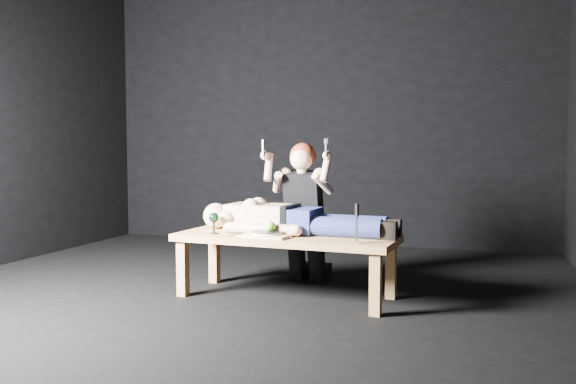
{
  "coord_description": "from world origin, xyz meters",
  "views": [
    {
      "loc": [
        1.59,
        -4.0,
        1.05
      ],
      "look_at": [
        0.35,
        0.05,
        0.75
      ],
      "focal_mm": 37.19,
      "sensor_mm": 36.0,
      "label": 1
    }
  ],
  "objects_px": {
    "lying_man": "(297,216)",
    "carving_knife": "(357,223)",
    "serving_tray": "(267,235)",
    "table": "(286,266)",
    "goblet": "(214,223)",
    "kneeling_woman": "(306,211)"
  },
  "relations": [
    {
      "from": "table",
      "to": "lying_man",
      "type": "bearing_deg",
      "value": 67.18
    },
    {
      "from": "serving_tray",
      "to": "carving_knife",
      "type": "xyz_separation_m",
      "value": [
        0.64,
        -0.1,
        0.12
      ]
    },
    {
      "from": "lying_man",
      "to": "goblet",
      "type": "relative_size",
      "value": 9.48
    },
    {
      "from": "table",
      "to": "kneeling_woman",
      "type": "distance_m",
      "value": 0.64
    },
    {
      "from": "carving_knife",
      "to": "kneeling_woman",
      "type": "bearing_deg",
      "value": 129.71
    },
    {
      "from": "table",
      "to": "lying_man",
      "type": "xyz_separation_m",
      "value": [
        0.05,
        0.1,
        0.35
      ]
    },
    {
      "from": "serving_tray",
      "to": "kneeling_woman",
      "type": "bearing_deg",
      "value": 82.58
    },
    {
      "from": "table",
      "to": "goblet",
      "type": "distance_m",
      "value": 0.6
    },
    {
      "from": "table",
      "to": "goblet",
      "type": "bearing_deg",
      "value": -163.57
    },
    {
      "from": "table",
      "to": "carving_knife",
      "type": "xyz_separation_m",
      "value": [
        0.55,
        -0.24,
        0.35
      ]
    },
    {
      "from": "lying_man",
      "to": "carving_knife",
      "type": "xyz_separation_m",
      "value": [
        0.5,
        -0.34,
        0.01
      ]
    },
    {
      "from": "carving_knife",
      "to": "lying_man",
      "type": "bearing_deg",
      "value": 150.11
    },
    {
      "from": "table",
      "to": "carving_knife",
      "type": "bearing_deg",
      "value": -19.02
    },
    {
      "from": "lying_man",
      "to": "carving_knife",
      "type": "bearing_deg",
      "value": -29.89
    },
    {
      "from": "table",
      "to": "serving_tray",
      "type": "bearing_deg",
      "value": -118.6
    },
    {
      "from": "lying_man",
      "to": "serving_tray",
      "type": "height_order",
      "value": "lying_man"
    },
    {
      "from": "kneeling_woman",
      "to": "carving_knife",
      "type": "xyz_separation_m",
      "value": [
        0.55,
        -0.79,
        0.01
      ]
    },
    {
      "from": "lying_man",
      "to": "carving_knife",
      "type": "distance_m",
      "value": 0.61
    },
    {
      "from": "lying_man",
      "to": "kneeling_woman",
      "type": "bearing_deg",
      "value": 101.49
    },
    {
      "from": "table",
      "to": "carving_knife",
      "type": "distance_m",
      "value": 0.7
    },
    {
      "from": "serving_tray",
      "to": "carving_knife",
      "type": "bearing_deg",
      "value": -8.95
    },
    {
      "from": "goblet",
      "to": "carving_knife",
      "type": "xyz_separation_m",
      "value": [
        1.06,
        -0.13,
        0.05
      ]
    }
  ]
}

